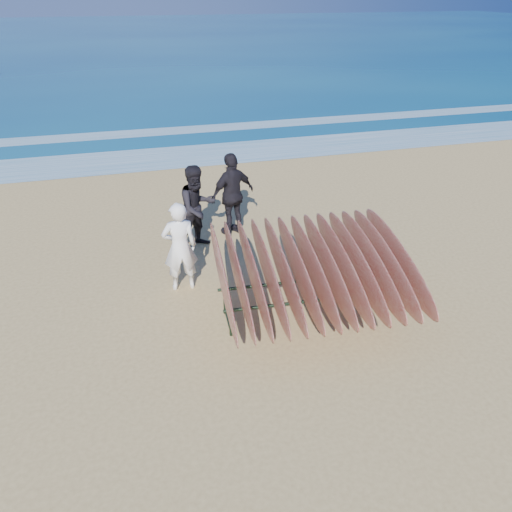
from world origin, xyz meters
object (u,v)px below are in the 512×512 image
object	(u,v)px
person_white	(180,247)
person_dark_a	(197,207)
person_dark_b	(233,195)
surfboard_rack	(313,268)

from	to	relation	value
person_white	person_dark_a	size ratio (longest dim) A/B	0.94
person_white	person_dark_a	xyz separation A→B (m)	(0.61, 1.65, 0.05)
person_dark_b	person_dark_a	bearing A→B (deg)	4.70
surfboard_rack	person_white	size ratio (longest dim) A/B	1.92
surfboard_rack	person_dark_a	world-z (taller)	person_dark_a
person_white	person_dark_b	size ratio (longest dim) A/B	0.91
surfboard_rack	person_white	xyz separation A→B (m)	(-2.05, 1.49, -0.06)
person_dark_a	person_dark_b	world-z (taller)	person_dark_b
surfboard_rack	person_dark_a	xyz separation A→B (m)	(-1.44, 3.14, -0.01)
person_white	person_dark_b	xyz separation A→B (m)	(1.50, 2.10, 0.08)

